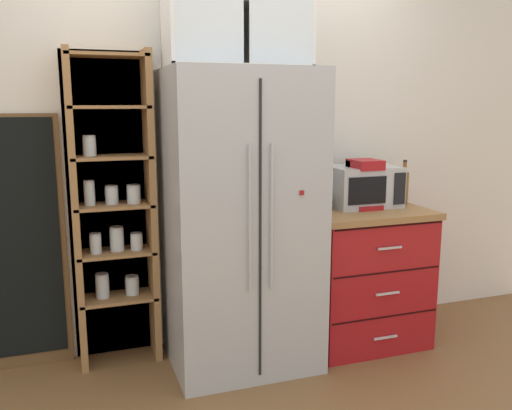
{
  "coord_description": "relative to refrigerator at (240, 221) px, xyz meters",
  "views": [
    {
      "loc": [
        -0.92,
        -2.93,
        1.54
      ],
      "look_at": [
        0.1,
        -0.0,
        0.95
      ],
      "focal_mm": 37.67,
      "sensor_mm": 36.0,
      "label": 1
    }
  ],
  "objects": [
    {
      "name": "wall_back_cream",
      "position": [
        -0.0,
        0.4,
        0.41
      ],
      "size": [
        4.94,
        0.1,
        2.55
      ],
      "primitive_type": "cube",
      "color": "silver",
      "rests_on": "ground"
    },
    {
      "name": "bottle_amber",
      "position": [
        1.15,
        0.05,
        0.15
      ],
      "size": [
        0.06,
        0.06,
        0.29
      ],
      "color": "brown",
      "rests_on": "counter_cabinet"
    },
    {
      "name": "coffee_maker",
      "position": [
        0.83,
        0.04,
        0.17
      ],
      "size": [
        0.17,
        0.2,
        0.31
      ],
      "color": "#A8161C",
      "rests_on": "counter_cabinet"
    },
    {
      "name": "refrigerator",
      "position": [
        0.0,
        0.0,
        0.0
      ],
      "size": [
        0.84,
        0.73,
        1.73
      ],
      "color": "#B7BABF",
      "rests_on": "ground"
    },
    {
      "name": "counter_cabinet",
      "position": [
        0.83,
        0.03,
        -0.42
      ],
      "size": [
        0.77,
        0.68,
        0.88
      ],
      "color": "#A8161C",
      "rests_on": "ground"
    },
    {
      "name": "pantry_shelf_column",
      "position": [
        -0.69,
        0.29,
        0.07
      ],
      "size": [
        0.51,
        0.27,
        1.84
      ],
      "color": "brown",
      "rests_on": "ground"
    },
    {
      "name": "microwave",
      "position": [
        0.86,
        0.08,
        0.15
      ],
      "size": [
        0.44,
        0.33,
        0.26
      ],
      "color": "#B7BABF",
      "rests_on": "counter_cabinet"
    },
    {
      "name": "chalkboard_menu",
      "position": [
        -1.27,
        0.33,
        -0.12
      ],
      "size": [
        0.6,
        0.04,
        1.49
      ],
      "color": "brown",
      "rests_on": "ground"
    },
    {
      "name": "upper_cabinet",
      "position": [
        -0.0,
        0.05,
        1.21
      ],
      "size": [
        0.8,
        0.32,
        0.69
      ],
      "color": "silver",
      "rests_on": "refrigerator"
    },
    {
      "name": "mug_navy",
      "position": [
        0.83,
        -0.04,
        0.07
      ],
      "size": [
        0.11,
        0.08,
        0.1
      ],
      "color": "navy",
      "rests_on": "counter_cabinet"
    },
    {
      "name": "mug_charcoal",
      "position": [
        0.56,
        0.06,
        0.06
      ],
      "size": [
        0.12,
        0.08,
        0.08
      ],
      "color": "#2D2D33",
      "rests_on": "counter_cabinet"
    },
    {
      "name": "ground_plane",
      "position": [
        -0.0,
        0.0,
        -0.87
      ],
      "size": [
        10.63,
        10.63,
        0.0
      ],
      "primitive_type": "plane",
      "color": "brown"
    }
  ]
}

